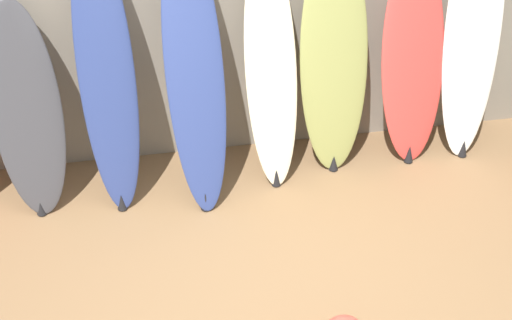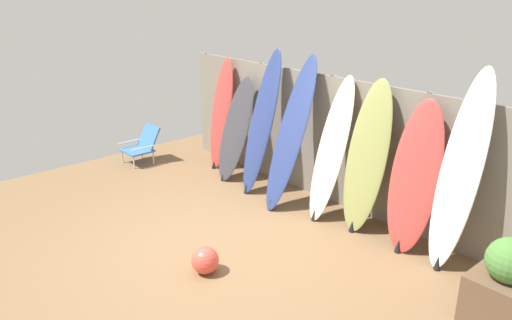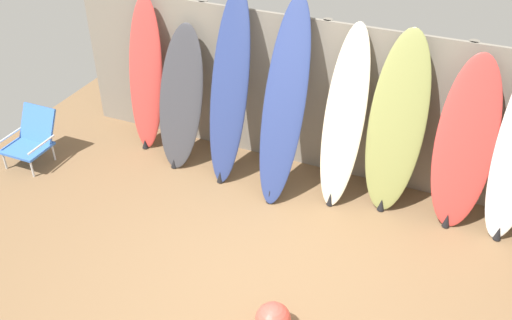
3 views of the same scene
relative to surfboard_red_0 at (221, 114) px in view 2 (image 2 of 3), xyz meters
name	(u,v)px [view 2 (image 2 of 3)]	position (x,y,z in m)	size (l,w,h in m)	color
ground	(217,243)	(2.08, -1.71, -0.91)	(7.68, 7.68, 0.00)	brown
fence_back	(329,140)	(2.08, 0.30, -0.01)	(6.08, 0.11, 1.80)	gray
surfboard_red_0	(221,114)	(0.00, 0.00, 0.00)	(0.48, 0.49, 1.84)	#D13D38
surfboard_charcoal_1	(236,129)	(0.54, -0.14, -0.12)	(0.59, 0.70, 1.61)	#38383D
surfboard_navy_2	(262,123)	(1.17, -0.16, 0.13)	(0.46, 0.74, 2.10)	navy
surfboard_navy_3	(291,134)	(1.83, -0.21, 0.11)	(0.48, 0.90, 2.09)	navy
surfboard_cream_4	(331,150)	(2.45, -0.09, 0.01)	(0.43, 0.68, 1.88)	beige
surfboard_olive_5	(367,158)	(2.98, -0.04, 0.04)	(0.57, 0.48, 1.92)	olive
surfboard_red_6	(415,178)	(3.66, -0.05, -0.03)	(0.63, 0.53, 1.79)	#D13D38
surfboard_white_7	(460,173)	(4.16, -0.02, 0.18)	(0.54, 0.59, 2.21)	white
beach_chair	(143,144)	(-1.07, -0.92, -0.59)	(0.50, 0.58, 0.63)	silver
planter_box	(505,287)	(5.01, -0.63, -0.53)	(0.59, 0.55, 0.87)	brown
beach_ball	(205,260)	(2.51, -2.19, -0.76)	(0.30, 0.30, 0.30)	#E54C3F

